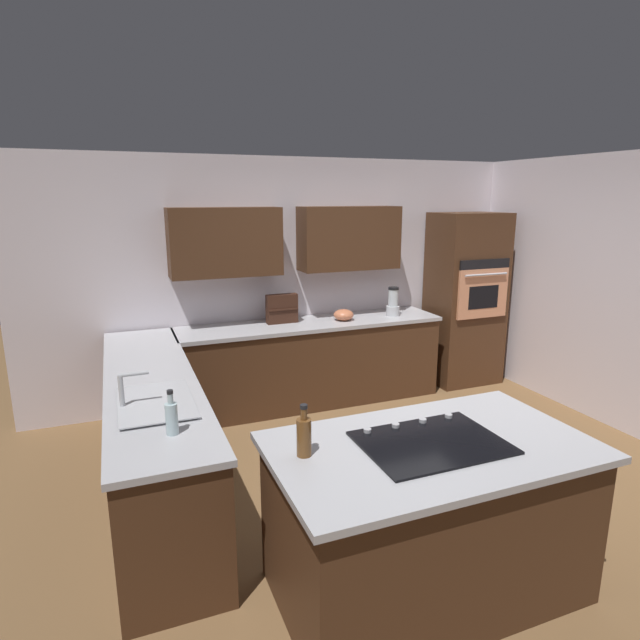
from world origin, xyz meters
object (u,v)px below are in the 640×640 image
at_px(wall_oven, 465,299).
at_px(mixing_bowl, 344,315).
at_px(sink_unit, 155,402).
at_px(spice_rack, 282,309).
at_px(blender, 393,304).
at_px(dish_soap_bottle, 172,417).
at_px(cooktop, 431,442).
at_px(oil_bottle, 304,436).

distance_m(wall_oven, mixing_bowl, 1.60).
bearing_deg(sink_unit, spice_rack, -128.25).
distance_m(blender, spice_rack, 1.26).
distance_m(wall_oven, spice_rack, 2.25).
height_order(sink_unit, blender, blender).
bearing_deg(spice_rack, dish_soap_bottle, 59.13).
xyz_separation_m(cooktop, blender, (-1.34, -2.80, 0.13)).
height_order(wall_oven, dish_soap_bottle, wall_oven).
relative_size(sink_unit, dish_soap_bottle, 2.69).
distance_m(cooktop, oil_bottle, 0.70).
bearing_deg(wall_oven, dish_soap_bottle, 31.38).
bearing_deg(oil_bottle, cooktop, 169.46).
xyz_separation_m(wall_oven, mixing_bowl, (1.60, 0.04, -0.05)).
bearing_deg(blender, spice_rack, -5.88).
height_order(wall_oven, oil_bottle, wall_oven).
xyz_separation_m(blender, dish_soap_bottle, (2.62, 2.16, -0.04)).
bearing_deg(dish_soap_bottle, sink_unit, -83.05).
xyz_separation_m(wall_oven, spice_rack, (2.25, -0.08, 0.04)).
relative_size(sink_unit, oil_bottle, 2.51).
height_order(mixing_bowl, spice_rack, spice_rack).
height_order(wall_oven, sink_unit, wall_oven).
xyz_separation_m(wall_oven, blender, (1.00, 0.04, 0.03)).
xyz_separation_m(wall_oven, cooktop, (2.34, 2.84, -0.10)).
distance_m(wall_oven, blender, 1.00).
xyz_separation_m(wall_oven, dish_soap_bottle, (3.62, 2.21, -0.01)).
bearing_deg(dish_soap_bottle, blender, -140.46).
height_order(wall_oven, mixing_bowl, wall_oven).
bearing_deg(cooktop, mixing_bowl, -104.78).
bearing_deg(blender, mixing_bowl, 0.00).
relative_size(wall_oven, spice_rack, 6.16).
bearing_deg(wall_oven, mixing_bowl, 1.59).
distance_m(sink_unit, dish_soap_bottle, 0.49).
bearing_deg(sink_unit, dish_soap_bottle, 96.95).
distance_m(wall_oven, cooktop, 3.68).
bearing_deg(mixing_bowl, blender, 180.00).
height_order(dish_soap_bottle, oil_bottle, oil_bottle).
distance_m(blender, oil_bottle, 3.35).
relative_size(wall_oven, blender, 6.28).
height_order(wall_oven, cooktop, wall_oven).
relative_size(mixing_bowl, oil_bottle, 0.77).
xyz_separation_m(sink_unit, mixing_bowl, (-2.08, -1.68, 0.04)).
relative_size(mixing_bowl, dish_soap_bottle, 0.83).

